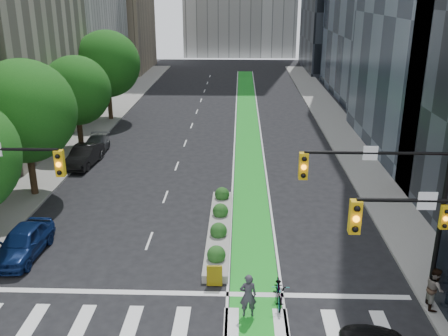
# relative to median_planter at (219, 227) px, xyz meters

# --- Properties ---
(ground) EXTENTS (160.00, 160.00, 0.00)m
(ground) POSITION_rel_median_planter_xyz_m (-1.20, -7.04, -0.37)
(ground) COLOR black
(ground) RESTS_ON ground
(sidewalk_left) EXTENTS (3.60, 90.00, 0.15)m
(sidewalk_left) POSITION_rel_median_planter_xyz_m (-13.00, 17.96, -0.30)
(sidewalk_left) COLOR gray
(sidewalk_left) RESTS_ON ground
(sidewalk_right) EXTENTS (3.60, 90.00, 0.15)m
(sidewalk_right) POSITION_rel_median_planter_xyz_m (10.60, 17.96, -0.30)
(sidewalk_right) COLOR gray
(sidewalk_right) RESTS_ON ground
(bike_lane_paint) EXTENTS (2.20, 70.00, 0.01)m
(bike_lane_paint) POSITION_rel_median_planter_xyz_m (1.80, 22.96, -0.37)
(bike_lane_paint) COLOR #1B9924
(bike_lane_paint) RESTS_ON ground
(tree_mid) EXTENTS (6.40, 6.40, 8.78)m
(tree_mid) POSITION_rel_median_planter_xyz_m (-12.20, 4.96, 5.20)
(tree_mid) COLOR black
(tree_mid) RESTS_ON ground
(tree_midfar) EXTENTS (5.60, 5.60, 7.76)m
(tree_midfar) POSITION_rel_median_planter_xyz_m (-12.20, 14.96, 4.57)
(tree_midfar) COLOR black
(tree_midfar) RESTS_ON ground
(tree_far) EXTENTS (6.60, 6.60, 9.00)m
(tree_far) POSITION_rel_median_planter_xyz_m (-12.20, 24.96, 5.32)
(tree_far) COLOR black
(tree_far) RESTS_ON ground
(signal_right) EXTENTS (5.82, 0.51, 7.20)m
(signal_right) POSITION_rel_median_planter_xyz_m (7.47, -6.57, 4.43)
(signal_right) COLOR black
(signal_right) RESTS_ON ground
(median_planter) EXTENTS (1.20, 10.26, 1.10)m
(median_planter) POSITION_rel_median_planter_xyz_m (0.00, 0.00, 0.00)
(median_planter) COLOR gray
(median_planter) RESTS_ON ground
(bicycle) EXTENTS (0.77, 2.11, 1.10)m
(bicycle) POSITION_rel_median_planter_xyz_m (2.81, -6.31, 0.18)
(bicycle) COLOR gray
(bicycle) RESTS_ON ground
(cyclist) EXTENTS (0.75, 0.53, 1.92)m
(cyclist) POSITION_rel_median_planter_xyz_m (1.47, -7.32, 0.59)
(cyclist) COLOR #35313B
(cyclist) RESTS_ON ground
(parked_car_left_near) EXTENTS (1.96, 4.58, 1.54)m
(parked_car_left_near) POSITION_rel_median_planter_xyz_m (-9.65, -2.82, 0.40)
(parked_car_left_near) COLOR navy
(parked_car_left_near) RESTS_ON ground
(parked_car_left_mid) EXTENTS (2.00, 4.76, 1.53)m
(parked_car_left_mid) POSITION_rel_median_planter_xyz_m (-10.70, 10.91, 0.39)
(parked_car_left_mid) COLOR black
(parked_car_left_mid) RESTS_ON ground
(parked_car_left_far) EXTENTS (2.02, 4.53, 1.29)m
(parked_car_left_far) POSITION_rel_median_planter_xyz_m (-10.70, 13.86, 0.27)
(parked_car_left_far) COLOR #545659
(parked_car_left_far) RESTS_ON ground
(pedestrian_near) EXTENTS (0.77, 0.95, 1.82)m
(pedestrian_near) POSITION_rel_median_planter_xyz_m (9.12, -6.70, 0.69)
(pedestrian_near) COLOR gray
(pedestrian_near) RESTS_ON sidewalk_right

